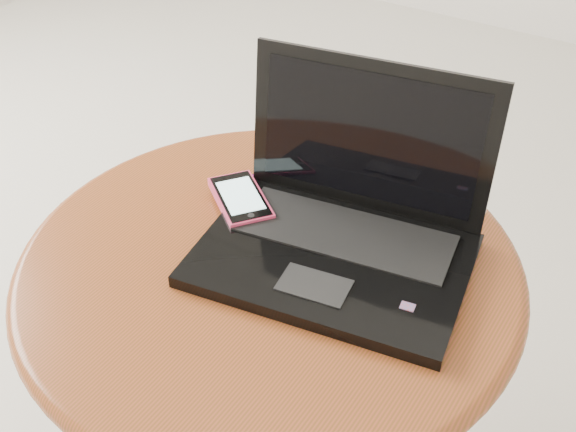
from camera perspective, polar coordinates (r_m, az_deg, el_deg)
The scene contains 4 objects.
table at distance 0.94m, azimuth -1.41°, elevation -8.09°, with size 0.63×0.63×0.50m.
laptop at distance 0.86m, azimuth 4.47°, elevation -0.58°, with size 0.35×0.30×0.21m.
phone_black at distance 0.94m, azimuth -2.56°, elevation 0.90°, with size 0.14×0.13×0.01m.
phone_pink at distance 0.94m, azimuth -3.84°, elevation 1.35°, with size 0.12×0.11×0.01m.
Camera 1 is at (0.48, -0.59, 1.06)m, focal length 44.21 mm.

